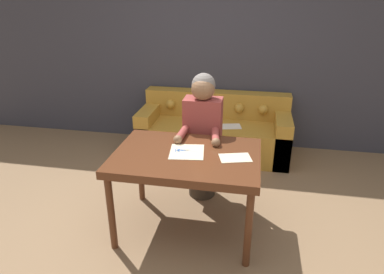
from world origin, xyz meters
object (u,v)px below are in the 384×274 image
Objects in this scene: dining_table at (187,162)px; scissors at (183,150)px; person at (203,136)px; couch at (214,132)px.

dining_table is 5.44× the size of scissors.
scissors reaches higher than dining_table.
dining_table is 0.59m from person.
scissors is (-0.09, -0.53, 0.08)m from person.
couch is at bearing 88.67° from dining_table.
scissors is (-0.04, 0.05, 0.08)m from dining_table.
dining_table is at bearing -91.33° from couch.
person is 0.55m from scissors.
couch is at bearing 87.23° from scissors.
person is at bearing 85.48° from dining_table.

